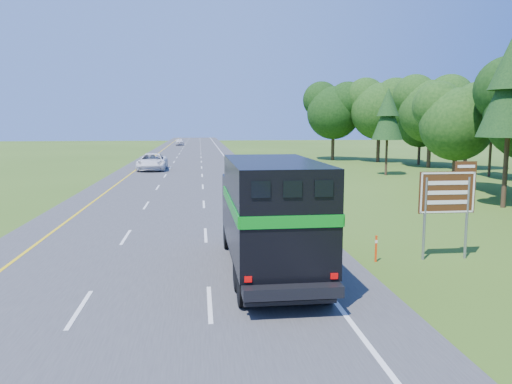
{
  "coord_description": "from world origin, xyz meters",
  "views": [
    {
      "loc": [
        1.6,
        -2.96,
        5.24
      ],
      "look_at": [
        4.58,
        23.28,
        1.59
      ],
      "focal_mm": 35.0,
      "sensor_mm": 36.0,
      "label": 1
    }
  ],
  "objects_px": {
    "horse_truck": "(270,213)",
    "white_suv": "(152,162)",
    "exit_sign": "(448,196)",
    "far_car": "(180,142)"
  },
  "relations": [
    {
      "from": "horse_truck",
      "to": "white_suv",
      "type": "xyz_separation_m",
      "value": [
        -7.62,
        39.63,
        -1.21
      ]
    },
    {
      "from": "horse_truck",
      "to": "exit_sign",
      "type": "relative_size",
      "value": 2.38
    },
    {
      "from": "white_suv",
      "to": "exit_sign",
      "type": "distance_m",
      "value": 41.24
    },
    {
      "from": "exit_sign",
      "to": "horse_truck",
      "type": "bearing_deg",
      "value": -171.16
    },
    {
      "from": "white_suv",
      "to": "exit_sign",
      "type": "relative_size",
      "value": 1.75
    },
    {
      "from": "white_suv",
      "to": "exit_sign",
      "type": "xyz_separation_m",
      "value": [
        14.66,
        -38.51,
        1.51
      ]
    },
    {
      "from": "horse_truck",
      "to": "far_car",
      "type": "relative_size",
      "value": 1.92
    },
    {
      "from": "horse_truck",
      "to": "far_car",
      "type": "xyz_separation_m",
      "value": [
        -7.02,
        102.53,
        -1.33
      ]
    },
    {
      "from": "far_car",
      "to": "white_suv",
      "type": "bearing_deg",
      "value": -92.9
    },
    {
      "from": "horse_truck",
      "to": "white_suv",
      "type": "bearing_deg",
      "value": 100.33
    }
  ]
}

